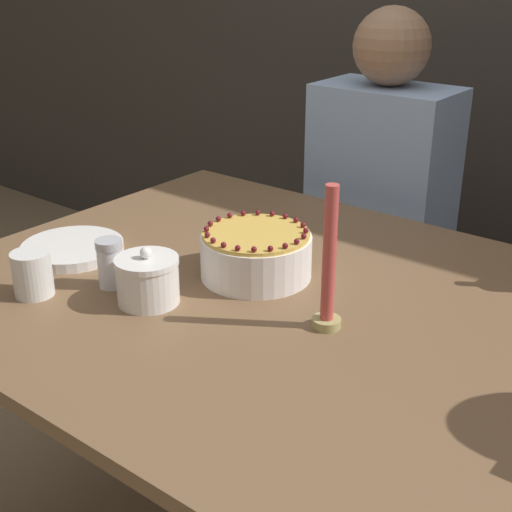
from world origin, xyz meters
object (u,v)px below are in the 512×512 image
candle (329,272)px  sugar_bowl (148,280)px  cake (256,254)px  person_man_blue_shirt (377,249)px  sugar_shaker (110,263)px

candle → sugar_bowl: bearing=-158.1°
cake → candle: 0.27m
person_man_blue_shirt → candle: bearing=112.3°
candle → person_man_blue_shirt: 0.94m
sugar_shaker → sugar_bowl: bearing=-1.3°
cake → person_man_blue_shirt: bearing=97.2°
sugar_bowl → sugar_shaker: bearing=178.7°
cake → sugar_bowl: 0.25m
sugar_bowl → sugar_shaker: 0.12m
sugar_shaker → candle: candle is taller
sugar_shaker → candle: (0.45, 0.13, 0.06)m
sugar_shaker → person_man_blue_shirt: (0.12, 0.95, -0.26)m
sugar_bowl → cake: bearing=68.0°
cake → sugar_shaker: (-0.21, -0.23, 0.00)m
sugar_bowl → sugar_shaker: size_ratio=1.22×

